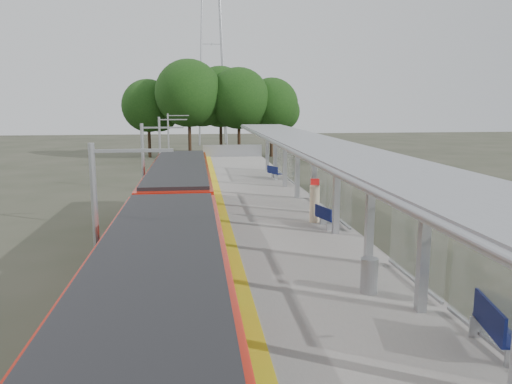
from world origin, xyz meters
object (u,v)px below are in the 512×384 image
(bench_near, at_px, (494,326))
(bench_far, at_px, (274,172))
(bench_mid, at_px, (325,216))
(info_pillar_far, at_px, (315,203))
(train, at_px, (174,238))
(litter_bin, at_px, (369,275))

(bench_near, bearing_deg, bench_far, 103.35)
(bench_mid, distance_m, info_pillar_far, 1.13)
(train, relative_size, info_pillar_far, 13.75)
(info_pillar_far, distance_m, litter_bin, 8.68)
(bench_mid, relative_size, bench_far, 1.02)
(bench_far, bearing_deg, train, -133.04)
(train, height_order, info_pillar_far, train)
(train, bearing_deg, bench_near, -42.14)
(bench_near, xyz_separation_m, bench_mid, (-0.77, 11.31, -0.12))
(bench_mid, distance_m, bench_far, 14.38)
(bench_mid, xyz_separation_m, bench_far, (-0.01, 14.38, -0.00))
(bench_mid, bearing_deg, bench_far, 73.89)
(litter_bin, bearing_deg, train, 154.02)
(bench_near, distance_m, bench_far, 25.70)
(bench_near, bearing_deg, litter_bin, 123.59)
(bench_near, height_order, litter_bin, bench_near)
(bench_far, xyz_separation_m, litter_bin, (-0.71, -22.00, 0.03))
(bench_near, relative_size, bench_mid, 1.25)
(bench_mid, bearing_deg, train, -158.51)
(train, xyz_separation_m, info_pillar_far, (6.09, 5.92, -0.18))
(train, relative_size, bench_far, 20.02)
(bench_far, bearing_deg, bench_near, -113.14)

